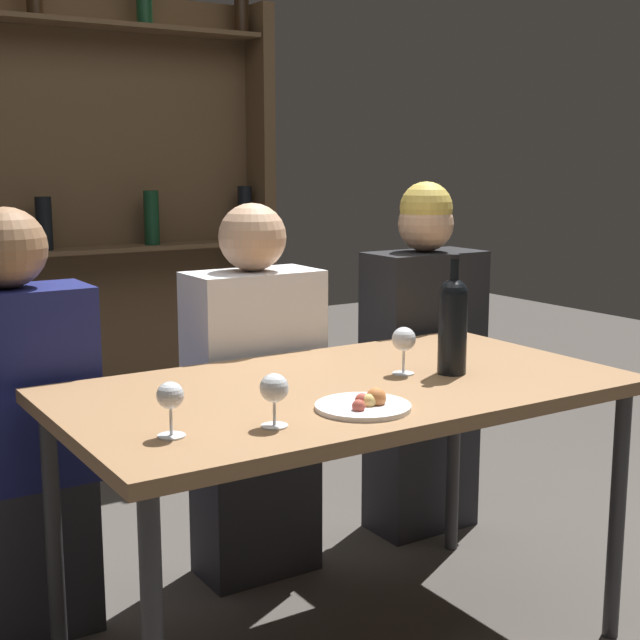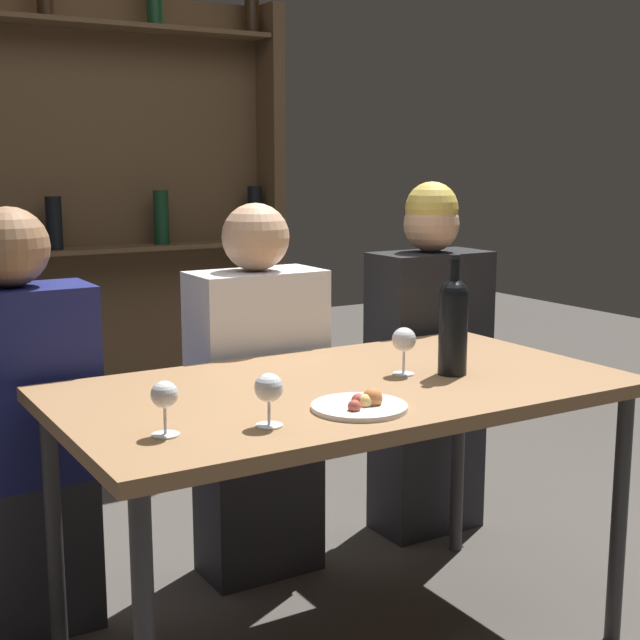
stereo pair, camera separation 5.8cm
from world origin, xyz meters
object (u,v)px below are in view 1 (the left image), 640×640
at_px(food_plate_0, 365,405).
at_px(seated_person_center, 255,404).
at_px(wine_glass_1, 405,341).
at_px(seated_person_left, 18,440).
at_px(wine_bottle, 453,321).
at_px(wine_glass_2, 274,390).
at_px(wine_glass_0, 170,398).
at_px(seated_person_right, 423,366).

xyz_separation_m(food_plate_0, seated_person_center, (0.13, 0.79, -0.20)).
height_order(wine_glass_1, seated_person_left, seated_person_left).
bearing_deg(seated_person_left, seated_person_center, 0.00).
height_order(wine_bottle, wine_glass_1, wine_bottle).
xyz_separation_m(wine_bottle, food_plate_0, (-0.41, -0.17, -0.13)).
height_order(wine_glass_2, seated_person_left, seated_person_left).
distance_m(wine_glass_1, wine_glass_2, 0.59).
xyz_separation_m(wine_glass_1, food_plate_0, (-0.29, -0.23, -0.08)).
xyz_separation_m(food_plate_0, seated_person_left, (-0.61, 0.79, -0.20)).
distance_m(wine_glass_0, wine_glass_1, 0.78).
xyz_separation_m(wine_glass_2, seated_person_right, (1.06, 0.80, -0.24)).
height_order(wine_glass_1, seated_person_right, seated_person_right).
bearing_deg(wine_bottle, seated_person_left, 148.49).
bearing_deg(seated_person_center, wine_glass_2, -115.21).
bearing_deg(food_plate_0, wine_glass_2, -178.39).
bearing_deg(wine_bottle, food_plate_0, -157.81).
height_order(food_plate_0, seated_person_center, seated_person_center).
bearing_deg(seated_person_left, wine_bottle, -31.51).
distance_m(seated_person_left, seated_person_right, 1.42).
bearing_deg(seated_person_right, food_plate_0, -135.86).
bearing_deg(wine_glass_1, wine_glass_2, -156.52).
bearing_deg(seated_person_right, seated_person_center, 180.00).
bearing_deg(food_plate_0, seated_person_right, 44.14).
bearing_deg(wine_glass_0, seated_person_center, 51.35).
xyz_separation_m(wine_glass_2, food_plate_0, (0.25, 0.01, -0.07)).
bearing_deg(wine_glass_0, wine_bottle, 7.79).
relative_size(seated_person_left, seated_person_right, 0.96).
xyz_separation_m(seated_person_left, seated_person_right, (1.42, 0.00, 0.03)).
height_order(seated_person_center, seated_person_right, seated_person_right).
distance_m(wine_glass_1, seated_person_center, 0.65).
bearing_deg(wine_glass_1, seated_person_center, 106.12).
height_order(food_plate_0, seated_person_left, seated_person_left).
distance_m(wine_bottle, seated_person_right, 0.80).
xyz_separation_m(wine_bottle, wine_glass_0, (-0.87, -0.12, -0.06)).
bearing_deg(seated_person_center, wine_glass_0, -128.65).
bearing_deg(wine_glass_2, food_plate_0, 1.61).
distance_m(wine_glass_2, seated_person_right, 1.35).
distance_m(wine_glass_0, seated_person_left, 0.80).
height_order(wine_bottle, wine_glass_0, wine_bottle).
bearing_deg(wine_glass_2, wine_glass_1, 23.48).
bearing_deg(seated_person_left, wine_glass_2, -65.48).
relative_size(seated_person_center, seated_person_right, 0.95).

